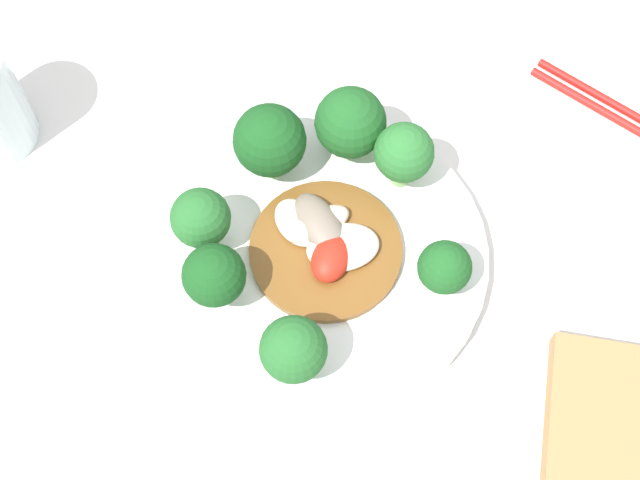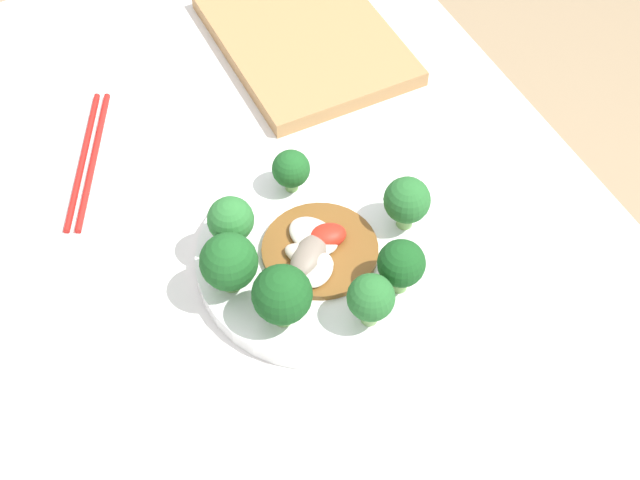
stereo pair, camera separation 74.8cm
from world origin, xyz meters
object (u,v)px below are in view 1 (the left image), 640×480
object	(u,v)px
broccoli_northeast	(208,275)
stirfry_center	(319,241)
broccoli_southwest	(405,154)
broccoli_north	(287,349)
plate	(320,256)
chopsticks	(635,125)
broccoli_south	(345,122)
broccoli_east	(195,218)
broccoli_west	(438,267)
broccoli_southeast	(264,140)

from	to	relation	value
broccoli_northeast	stirfry_center	size ratio (longest dim) A/B	0.54
broccoli_northeast	stirfry_center	world-z (taller)	broccoli_northeast
broccoli_southwest	broccoli_north	size ratio (longest dim) A/B	1.02
plate	chopsticks	world-z (taller)	plate
stirfry_center	chopsticks	xyz separation A→B (m)	(-0.24, -0.17, -0.02)
broccoli_southwest	broccoli_north	xyz separation A→B (m)	(0.06, 0.17, -0.00)
chopsticks	plate	bearing A→B (deg)	35.44
broccoli_south	broccoli_north	world-z (taller)	broccoli_south
broccoli_east	chopsticks	size ratio (longest dim) A/B	0.32
broccoli_northeast	broccoli_south	distance (m)	0.16
broccoli_west	broccoli_southwest	bearing A→B (deg)	-66.08
plate	chopsticks	distance (m)	0.30
broccoli_north	broccoli_northeast	bearing A→B (deg)	-33.40
stirfry_center	chopsticks	bearing A→B (deg)	-145.36
stirfry_center	broccoli_south	bearing A→B (deg)	-92.15
broccoli_southwest	broccoli_southeast	distance (m)	0.11
broccoli_south	chopsticks	world-z (taller)	broccoli_south
broccoli_west	stirfry_center	world-z (taller)	broccoli_west
broccoli_northeast	broccoli_southeast	xyz separation A→B (m)	(-0.02, -0.12, 0.00)
broccoli_west	stirfry_center	xyz separation A→B (m)	(0.09, -0.01, -0.02)
plate	broccoli_west	size ratio (longest dim) A/B	4.97
broccoli_west	broccoli_southeast	xyz separation A→B (m)	(0.15, -0.08, 0.01)
broccoli_south	stirfry_center	xyz separation A→B (m)	(0.00, 0.09, -0.03)
broccoli_northeast	broccoli_southwest	distance (m)	0.18
broccoli_east	broccoli_north	world-z (taller)	broccoli_north
broccoli_south	broccoli_north	xyz separation A→B (m)	(0.01, 0.19, -0.00)
stirfry_center	broccoli_northeast	bearing A→B (deg)	37.52
stirfry_center	chopsticks	distance (m)	0.30
plate	broccoli_southeast	distance (m)	0.10
broccoli_northeast	broccoli_south	size ratio (longest dim) A/B	0.94
broccoli_west	broccoli_southwest	world-z (taller)	broccoli_southwest
broccoli_north	broccoli_southeast	bearing A→B (deg)	-72.72
broccoli_east	plate	bearing A→B (deg)	-175.89
broccoli_southwest	stirfry_center	xyz separation A→B (m)	(0.05, 0.07, -0.03)
plate	stirfry_center	world-z (taller)	stirfry_center
broccoli_northeast	broccoli_north	distance (m)	0.08
chopsticks	stirfry_center	bearing A→B (deg)	34.64
broccoli_southwest	broccoli_south	world-z (taller)	broccoli_south
chopsticks	broccoli_northeast	bearing A→B (deg)	35.31
broccoli_southeast	plate	bearing A→B (deg)	130.12
broccoli_southeast	broccoli_southwest	bearing A→B (deg)	-175.58
plate	broccoli_southeast	size ratio (longest dim) A/B	3.60
broccoli_northeast	broccoli_south	world-z (taller)	broccoli_south
broccoli_northeast	broccoli_west	xyz separation A→B (m)	(-0.16, -0.04, -0.01)
broccoli_southwest	broccoli_south	distance (m)	0.05
broccoli_northeast	chopsticks	size ratio (longest dim) A/B	0.33
broccoli_northeast	stirfry_center	bearing A→B (deg)	-142.48
plate	broccoli_northeast	size ratio (longest dim) A/B	4.00
plate	chopsticks	xyz separation A→B (m)	(-0.24, -0.17, -0.01)
broccoli_south	broccoli_north	bearing A→B (deg)	87.52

